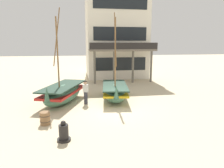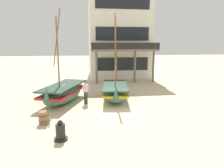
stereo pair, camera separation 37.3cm
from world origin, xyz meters
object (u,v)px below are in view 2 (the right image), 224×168
object	(u,v)px
fisherman_by_hull	(86,92)
capstan_winch	(61,132)
wooden_barrel	(44,118)
harbor_building_main	(118,35)
fishing_boat_near_left	(64,93)
fishing_boat_centre_large	(115,91)

from	to	relation	value
fisherman_by_hull	capstan_winch	xyz separation A→B (m)	(-1.19, -5.45, -0.46)
fisherman_by_hull	wooden_barrel	distance (m)	4.14
harbor_building_main	fishing_boat_near_left	bearing A→B (deg)	-116.50
fisherman_by_hull	capstan_winch	bearing A→B (deg)	-102.28
fishing_boat_centre_large	wooden_barrel	size ratio (longest dim) A/B	9.35
wooden_barrel	harbor_building_main	distance (m)	18.15
fishing_boat_centre_large	wooden_barrel	bearing A→B (deg)	-136.69
fishing_boat_near_left	capstan_winch	size ratio (longest dim) A/B	7.08
capstan_winch	wooden_barrel	bearing A→B (deg)	118.41
fisherman_by_hull	harbor_building_main	size ratio (longest dim) A/B	0.16
fishing_boat_near_left	fisherman_by_hull	xyz separation A→B (m)	(1.60, -0.68, 0.12)
fisherman_by_hull	harbor_building_main	bearing A→B (deg)	70.91
wooden_barrel	fisherman_by_hull	bearing A→B (deg)	56.26
fishing_boat_near_left	wooden_barrel	xyz separation A→B (m)	(-0.69, -4.10, -0.37)
fishing_boat_centre_large	harbor_building_main	world-z (taller)	harbor_building_main
wooden_barrel	capstan_winch	bearing A→B (deg)	-61.59
fishing_boat_near_left	wooden_barrel	size ratio (longest dim) A/B	9.48
capstan_winch	fishing_boat_centre_large	bearing A→B (deg)	61.41
fishing_boat_centre_large	capstan_winch	distance (m)	7.18
fisherman_by_hull	harbor_building_main	world-z (taller)	harbor_building_main
fishing_boat_centre_large	fisherman_by_hull	world-z (taller)	fishing_boat_centre_large
wooden_barrel	harbor_building_main	xyz separation A→B (m)	(6.68, 16.13, 4.96)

